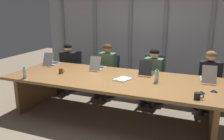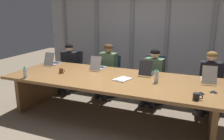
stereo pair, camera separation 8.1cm
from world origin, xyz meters
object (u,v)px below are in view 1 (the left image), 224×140
(laptop_left_end, at_px, (52,62))
(coffee_mug_near, at_px, (61,71))
(laptop_left_mid, at_px, (98,66))
(person_left_end, at_px, (67,65))
(conference_mic_left_side, at_px, (201,92))
(person_left_mid, at_px, (106,67))
(laptop_center, at_px, (147,71))
(water_bottle_secondary, at_px, (157,76))
(conference_mic_middle, at_px, (214,91))
(person_center, at_px, (152,73))
(office_chair_right_mid, at_px, (208,91))
(office_chair_center, at_px, (153,84))
(spiral_notepad, at_px, (123,79))
(water_bottle_primary, at_px, (25,73))
(laptop_right_mid, at_px, (208,78))
(person_right_mid, at_px, (209,77))
(coffee_mug_far, at_px, (198,96))
(office_chair_left_mid, at_px, (108,80))
(office_chair_left_end, at_px, (71,75))

(laptop_left_end, relative_size, coffee_mug_near, 3.70)
(laptop_left_mid, bearing_deg, person_left_end, 63.64)
(laptop_left_end, height_order, coffee_mug_near, laptop_left_end)
(conference_mic_left_side, bearing_deg, person_left_mid, 149.45)
(laptop_center, xyz_separation_m, water_bottle_secondary, (0.27, -0.44, 0.05))
(person_left_mid, distance_m, conference_mic_middle, 2.49)
(laptop_left_mid, bearing_deg, coffee_mug_near, 134.55)
(person_center, bearing_deg, coffee_mug_near, -51.57)
(office_chair_right_mid, bearing_deg, conference_mic_left_side, 0.14)
(office_chair_center, bearing_deg, spiral_notepad, -23.68)
(office_chair_center, bearing_deg, laptop_center, -8.84)
(office_chair_right_mid, distance_m, person_center, 1.19)
(water_bottle_primary, relative_size, water_bottle_secondary, 0.91)
(office_chair_center, bearing_deg, person_left_end, -93.90)
(laptop_center, bearing_deg, laptop_right_mid, -92.20)
(person_right_mid, distance_m, spiral_notepad, 1.76)
(laptop_left_mid, height_order, office_chair_right_mid, laptop_left_mid)
(laptop_left_end, distance_m, laptop_right_mid, 3.25)
(person_left_end, relative_size, spiral_notepad, 3.18)
(laptop_left_end, distance_m, coffee_mug_far, 3.26)
(water_bottle_primary, bearing_deg, laptop_right_mid, 18.70)
(office_chair_center, relative_size, person_right_mid, 0.81)
(office_chair_center, distance_m, coffee_mug_near, 2.03)
(office_chair_center, distance_m, office_chair_right_mid, 1.14)
(office_chair_left_mid, distance_m, office_chair_right_mid, 2.22)
(water_bottle_secondary, distance_m, conference_mic_left_side, 0.79)
(coffee_mug_far, bearing_deg, office_chair_right_mid, 83.16)
(laptop_right_mid, xyz_separation_m, office_chair_center, (-1.08, 0.68, -0.46))
(office_chair_center, distance_m, conference_mic_left_side, 1.75)
(laptop_center, bearing_deg, person_left_end, 77.39)
(laptop_left_mid, distance_m, conference_mic_middle, 2.29)
(person_left_end, height_order, conference_mic_middle, person_left_end)
(laptop_right_mid, distance_m, office_chair_right_mid, 0.83)
(office_chair_right_mid, xyz_separation_m, coffee_mug_far, (-0.20, -1.63, 0.46))
(laptop_left_end, xyz_separation_m, laptop_left_mid, (1.13, 0.03, 0.00))
(office_chair_left_mid, bearing_deg, laptop_center, 57.11)
(office_chair_left_mid, bearing_deg, coffee_mug_near, -24.92)
(water_bottle_primary, height_order, spiral_notepad, water_bottle_primary)
(office_chair_left_mid, height_order, spiral_notepad, office_chair_left_mid)
(laptop_left_end, distance_m, person_right_mid, 3.33)
(water_bottle_secondary, xyz_separation_m, conference_mic_middle, (0.90, -0.16, -0.08))
(laptop_left_end, height_order, water_bottle_secondary, laptop_left_end)
(office_chair_left_mid, bearing_deg, person_left_mid, 0.60)
(coffee_mug_far, bearing_deg, laptop_left_mid, 153.55)
(water_bottle_primary, bearing_deg, person_left_mid, 59.49)
(coffee_mug_far, height_order, conference_mic_middle, coffee_mug_far)
(conference_mic_middle, bearing_deg, conference_mic_left_side, -143.05)
(person_left_end, relative_size, coffee_mug_near, 9.28)
(office_chair_center, distance_m, person_left_mid, 1.13)
(office_chair_left_end, bearing_deg, spiral_notepad, 57.18)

